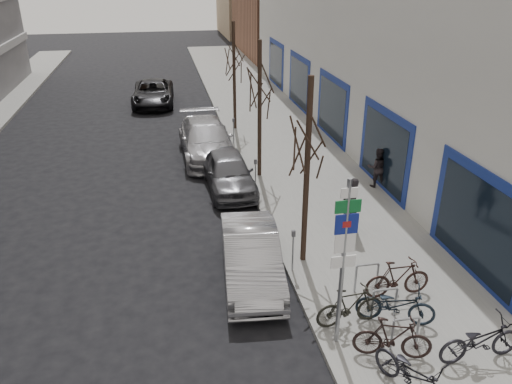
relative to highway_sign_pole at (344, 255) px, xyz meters
name	(u,v)px	position (x,y,z in m)	size (l,w,h in m)	color
ground	(233,360)	(-2.40, 0.01, -2.46)	(120.00, 120.00, 0.00)	black
sidewalk_east	(304,173)	(2.10, 10.01, -2.38)	(5.00, 70.00, 0.15)	slate
commercial_building	(505,27)	(14.60, 16.01, 2.54)	(20.00, 32.00, 10.00)	#B7B7B2
brick_building_far	(305,10)	(10.60, 40.01, 1.54)	(12.00, 14.00, 8.00)	brown
highway_sign_pole	(344,255)	(0.00, 0.00, 0.00)	(0.55, 0.10, 4.20)	gray
bike_rack	(385,300)	(1.40, 0.61, -1.80)	(0.66, 2.26, 0.83)	gray
tree_near	(309,129)	(0.20, 3.51, 1.65)	(1.80, 1.80, 5.50)	black
tree_mid	(260,78)	(0.20, 10.01, 1.65)	(1.80, 1.80, 5.50)	black
tree_far	(234,51)	(0.20, 16.51, 1.65)	(1.80, 1.80, 5.50)	black
meter_front	(293,247)	(-0.25, 3.01, -1.54)	(0.10, 0.08, 1.27)	gray
meter_mid	(256,172)	(-0.25, 8.51, -1.54)	(0.10, 0.08, 1.27)	gray
meter_back	(234,129)	(-0.25, 14.01, -1.54)	(0.10, 0.08, 1.27)	gray
bike_near_left	(413,371)	(0.95, -1.74, -1.73)	(0.57, 1.89, 1.15)	black
bike_near_right	(393,338)	(1.00, -0.70, -1.79)	(0.51, 1.72, 1.05)	black
bike_mid_curb	(396,302)	(1.59, 0.40, -1.74)	(0.57, 1.87, 1.14)	black
bike_mid_inner	(350,306)	(0.49, 0.52, -1.79)	(0.51, 1.72, 1.04)	black
bike_far_curb	(481,337)	(2.83, -1.11, -1.71)	(0.59, 1.94, 1.19)	black
bike_far_inner	(398,278)	(2.09, 1.35, -1.77)	(0.53, 1.78, 1.08)	black
parked_car_front	(251,256)	(-1.42, 3.05, -1.74)	(1.51, 4.33, 1.43)	#A8A8AE
parked_car_mid	(229,172)	(-1.17, 9.19, -1.73)	(1.72, 4.28, 1.46)	#515156
parked_car_back	(206,140)	(-1.65, 12.96, -1.65)	(2.26, 5.56, 1.61)	#96959A
lane_car	(153,93)	(-3.96, 22.78, -1.73)	(2.43, 5.27, 1.46)	black
pedestrian_near	(350,205)	(2.13, 4.92, -1.39)	(0.67, 0.44, 1.83)	black
pedestrian_far	(377,167)	(4.40, 8.04, -1.52)	(0.58, 0.39, 1.57)	black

